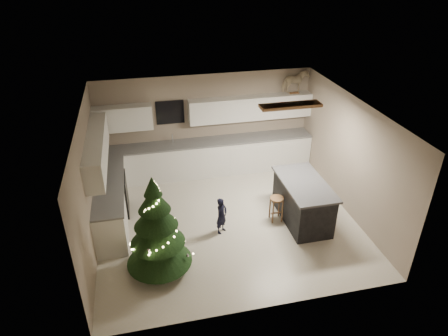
{
  "coord_description": "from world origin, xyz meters",
  "views": [
    {
      "loc": [
        -1.66,
        -6.95,
        5.32
      ],
      "look_at": [
        0.0,
        0.35,
        1.15
      ],
      "focal_mm": 32.0,
      "sensor_mm": 36.0,
      "label": 1
    }
  ],
  "objects_px": {
    "island": "(303,201)",
    "bar_stool": "(277,203)",
    "christmas_tree": "(157,233)",
    "toddler": "(222,216)",
    "rocking_horse": "(295,82)"
  },
  "relations": [
    {
      "from": "island",
      "to": "bar_stool",
      "type": "height_order",
      "value": "island"
    },
    {
      "from": "bar_stool",
      "to": "island",
      "type": "bearing_deg",
      "value": -11.68
    },
    {
      "from": "island",
      "to": "christmas_tree",
      "type": "relative_size",
      "value": 0.85
    },
    {
      "from": "island",
      "to": "christmas_tree",
      "type": "xyz_separation_m",
      "value": [
        -3.18,
        -0.86,
        0.34
      ]
    },
    {
      "from": "christmas_tree",
      "to": "rocking_horse",
      "type": "relative_size",
      "value": 2.8
    },
    {
      "from": "bar_stool",
      "to": "christmas_tree",
      "type": "relative_size",
      "value": 0.29
    },
    {
      "from": "toddler",
      "to": "christmas_tree",
      "type": "bearing_deg",
      "value": 168.94
    },
    {
      "from": "island",
      "to": "toddler",
      "type": "height_order",
      "value": "island"
    },
    {
      "from": "bar_stool",
      "to": "rocking_horse",
      "type": "relative_size",
      "value": 0.81
    },
    {
      "from": "toddler",
      "to": "rocking_horse",
      "type": "distance_m",
      "value": 4.12
    },
    {
      "from": "bar_stool",
      "to": "christmas_tree",
      "type": "height_order",
      "value": "christmas_tree"
    },
    {
      "from": "christmas_tree",
      "to": "rocking_horse",
      "type": "xyz_separation_m",
      "value": [
        3.87,
        3.49,
        1.48
      ]
    },
    {
      "from": "toddler",
      "to": "island",
      "type": "bearing_deg",
      "value": -40.9
    },
    {
      "from": "island",
      "to": "rocking_horse",
      "type": "xyz_separation_m",
      "value": [
        0.7,
        2.63,
        1.82
      ]
    },
    {
      "from": "bar_stool",
      "to": "toddler",
      "type": "bearing_deg",
      "value": -173.06
    }
  ]
}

